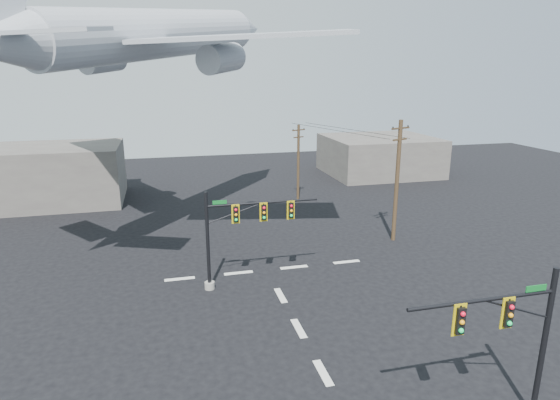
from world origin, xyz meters
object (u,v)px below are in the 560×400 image
object	(u,v)px
signal_mast_far	(237,233)
utility_pole_b	(298,162)
airliner	(159,35)
signal_mast_near	(517,345)
utility_pole_a	(397,179)

from	to	relation	value
signal_mast_far	utility_pole_b	distance (m)	21.13
utility_pole_b	airliner	distance (m)	19.69
signal_mast_near	signal_mast_far	distance (m)	16.95
signal_mast_near	utility_pole_a	distance (m)	21.03
signal_mast_far	airliner	size ratio (longest dim) A/B	0.26
signal_mast_far	airliner	distance (m)	16.82
utility_pole_a	airliner	distance (m)	21.50
signal_mast_near	airliner	distance (m)	30.89
signal_mast_far	airliner	bearing A→B (deg)	110.07
utility_pole_a	airliner	world-z (taller)	airliner
airliner	utility_pole_a	bearing A→B (deg)	-67.64
signal_mast_far	utility_pole_a	world-z (taller)	utility_pole_a
signal_mast_far	utility_pole_b	xyz separation A→B (m)	(9.55, 18.83, 0.62)
signal_mast_near	utility_pole_b	distance (m)	33.63
utility_pole_a	signal_mast_near	bearing A→B (deg)	-127.05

